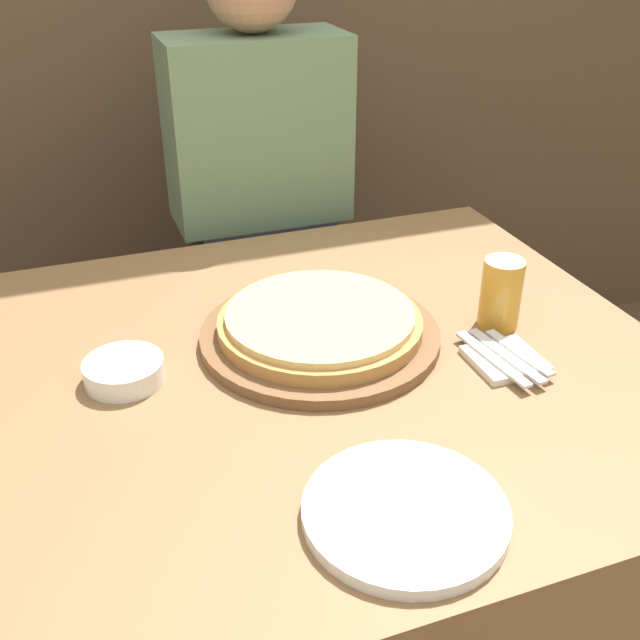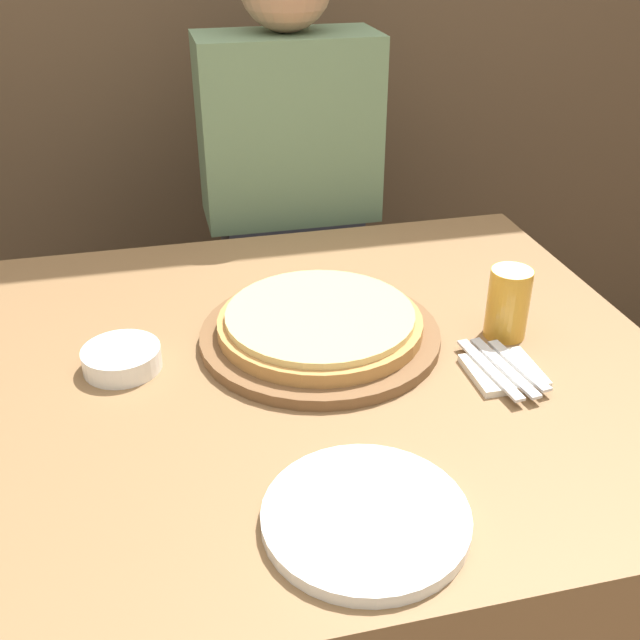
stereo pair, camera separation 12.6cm
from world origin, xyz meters
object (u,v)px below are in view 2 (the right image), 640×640
at_px(spoon, 519,365).
at_px(diner_person, 291,241).
at_px(pizza_on_board, 320,328).
at_px(side_bowl, 122,358).
at_px(dinner_plate, 366,517).
at_px(fork, 489,369).
at_px(dinner_knife, 504,367).
at_px(beer_glass, 508,300).

bearing_deg(spoon, diner_person, 104.73).
height_order(spoon, diner_person, diner_person).
height_order(pizza_on_board, side_bowl, pizza_on_board).
xyz_separation_m(dinner_plate, diner_person, (0.12, 1.05, -0.10)).
xyz_separation_m(pizza_on_board, side_bowl, (-0.33, -0.01, -0.01)).
bearing_deg(side_bowl, fork, -15.85).
height_order(dinner_plate, dinner_knife, dinner_plate).
bearing_deg(dinner_plate, dinner_knife, 40.34).
distance_m(beer_glass, diner_person, 0.74).
bearing_deg(beer_glass, pizza_on_board, 170.46).
bearing_deg(spoon, fork, 180.00).
height_order(pizza_on_board, dinner_knife, pizza_on_board).
bearing_deg(dinner_plate, spoon, 38.12).
bearing_deg(side_bowl, spoon, -14.61).
xyz_separation_m(pizza_on_board, spoon, (0.28, -0.17, -0.01)).
relative_size(pizza_on_board, dinner_knife, 2.28).
xyz_separation_m(dinner_plate, side_bowl, (-0.28, 0.42, 0.01)).
xyz_separation_m(spoon, diner_person, (-0.21, 0.80, -0.11)).
bearing_deg(pizza_on_board, diner_person, 83.24).
bearing_deg(beer_glass, side_bowl, 176.14).
xyz_separation_m(dinner_knife, diner_person, (-0.18, 0.80, -0.11)).
xyz_separation_m(dinner_plate, fork, (0.28, 0.26, 0.01)).
bearing_deg(diner_person, side_bowl, -122.31).
relative_size(beer_glass, dinner_knife, 0.69).
xyz_separation_m(fork, diner_person, (-0.16, 0.80, -0.11)).
xyz_separation_m(pizza_on_board, dinner_plate, (-0.04, -0.43, -0.02)).
height_order(fork, dinner_knife, same).
relative_size(side_bowl, dinner_knife, 0.70).
xyz_separation_m(beer_glass, spoon, (-0.03, -0.12, -0.05)).
relative_size(pizza_on_board, side_bowl, 3.26).
xyz_separation_m(side_bowl, dinner_knife, (0.59, -0.16, -0.00)).
bearing_deg(spoon, dinner_knife, 180.00).
relative_size(dinner_plate, side_bowl, 2.04).
bearing_deg(spoon, dinner_plate, -141.88).
xyz_separation_m(fork, spoon, (0.05, 0.00, 0.00)).
distance_m(pizza_on_board, fork, 0.29).
bearing_deg(dinner_plate, fork, 42.78).
relative_size(side_bowl, fork, 0.70).
relative_size(pizza_on_board, fork, 2.28).
height_order(dinner_knife, diner_person, diner_person).
xyz_separation_m(dinner_plate, dinner_knife, (0.30, 0.26, 0.01)).
bearing_deg(beer_glass, dinner_knife, -115.26).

